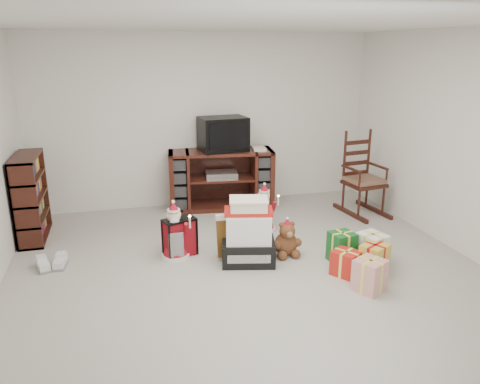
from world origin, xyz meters
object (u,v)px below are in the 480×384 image
at_px(tv_stand, 221,179).
at_px(bookshelf, 31,199).
at_px(mrs_claus_figurine, 175,236).
at_px(rocking_chair, 362,184).
at_px(crt_television, 223,134).
at_px(gift_pile, 248,235).
at_px(gift_cluster, 357,260).
at_px(teddy_bear, 286,241).
at_px(sneaker_pair, 52,264).
at_px(santa_figurine, 264,213).
at_px(red_suitcase, 180,237).

distance_m(tv_stand, bookshelf, 2.57).
bearing_deg(bookshelf, mrs_claus_figurine, -32.43).
relative_size(rocking_chair, crt_television, 1.74).
relative_size(gift_pile, gift_cluster, 0.82).
distance_m(tv_stand, mrs_claus_figurine, 1.82).
bearing_deg(rocking_chair, bookshelf, 170.00).
height_order(bookshelf, teddy_bear, bookshelf).
bearing_deg(crt_television, sneaker_pair, -152.23).
relative_size(gift_pile, mrs_claus_figurine, 1.09).
relative_size(bookshelf, santa_figurine, 1.68).
relative_size(red_suitcase, santa_figurine, 0.83).
distance_m(santa_figurine, sneaker_pair, 2.60).
xyz_separation_m(gift_pile, teddy_bear, (0.47, 0.06, -0.14)).
distance_m(gift_pile, crt_television, 2.07).
distance_m(rocking_chair, santa_figurine, 1.61).
distance_m(gift_pile, mrs_claus_figurine, 0.84).
height_order(red_suitcase, crt_television, crt_television).
bearing_deg(gift_pile, red_suitcase, 166.52).
xyz_separation_m(santa_figurine, sneaker_pair, (-2.55, -0.47, -0.19)).
relative_size(gift_pile, santa_figurine, 1.15).
xyz_separation_m(gift_pile, sneaker_pair, (-2.09, 0.39, -0.27)).
bearing_deg(mrs_claus_figurine, tv_stand, 60.62).
height_order(tv_stand, crt_television, crt_television).
bearing_deg(rocking_chair, red_suitcase, -170.76).
height_order(teddy_bear, mrs_claus_figurine, mrs_claus_figurine).
bearing_deg(red_suitcase, tv_stand, 42.62).
bearing_deg(sneaker_pair, gift_cluster, -24.65).
distance_m(mrs_claus_figurine, crt_television, 2.01).
relative_size(teddy_bear, gift_cluster, 0.45).
height_order(tv_stand, sneaker_pair, tv_stand).
relative_size(tv_stand, bookshelf, 1.48).
height_order(rocking_chair, red_suitcase, rocking_chair).
bearing_deg(tv_stand, teddy_bear, -72.69).
distance_m(teddy_bear, mrs_claus_figurine, 1.26).
bearing_deg(crt_television, tv_stand, 160.52).
height_order(gift_pile, santa_figurine, gift_pile).
height_order(bookshelf, red_suitcase, bookshelf).
xyz_separation_m(gift_pile, red_suitcase, (-0.71, 0.36, -0.09)).
bearing_deg(gift_pile, sneaker_pair, -177.26).
bearing_deg(sneaker_pair, red_suitcase, -9.78).
distance_m(rocking_chair, sneaker_pair, 4.20).
distance_m(teddy_bear, santa_figurine, 0.80).
relative_size(santa_figurine, gift_cluster, 0.71).
distance_m(gift_pile, santa_figurine, 0.98).
distance_m(tv_stand, teddy_bear, 1.90).
height_order(rocking_chair, gift_pile, rocking_chair).
distance_m(gift_cluster, crt_television, 2.76).
bearing_deg(bookshelf, red_suitcase, -30.90).
relative_size(bookshelf, mrs_claus_figurine, 1.59).
bearing_deg(mrs_claus_figurine, santa_figurine, 23.39).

